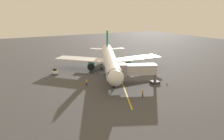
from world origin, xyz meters
The scene contains 11 objects.
ground_plane centered at (0.00, 0.00, 0.00)m, with size 220.00×220.00×0.00m, color #424244.
apron_lead_in_line centered at (-1.69, 7.24, 0.01)m, with size 0.24×40.00×0.01m, color yellow.
airplane centered at (-1.81, 0.98, 4.00)m, with size 31.84×37.96×11.50m.
jet_bridge centered at (-1.94, 13.47, 3.76)m, with size 11.11×7.00×5.40m.
ground_crew_marshaller centered at (1.27, 21.47, 0.89)m, with size 0.47×0.39×1.71m.
ground_crew_wing_walker centered at (9.20, 8.82, 0.89)m, with size 0.30×0.43×1.71m.
tug_near_nose centered at (13.60, -5.24, 0.70)m, with size 1.87×2.51×1.50m.
safety_cone_nose_left centered at (-9.25, 13.93, 0.28)m, with size 0.32×0.32×0.55m, color #F2590F.
safety_cone_nose_right centered at (10.30, 7.77, 0.28)m, with size 0.32×0.32×0.55m, color #F2590F.
safety_cone_wing_port centered at (-9.27, 17.99, 0.28)m, with size 0.32×0.32×0.55m, color #F2590F.
safety_cone_wing_starboard centered at (13.07, 7.64, 0.28)m, with size 0.32×0.32×0.55m, color #F2590F.
Camera 1 is at (27.16, 54.04, 17.74)m, focal length 32.55 mm.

